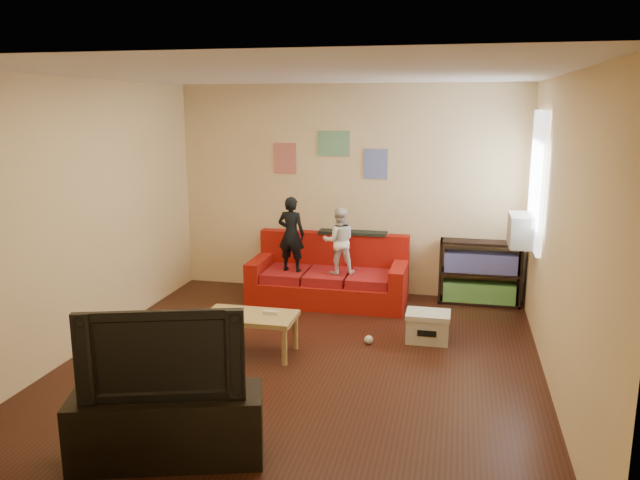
% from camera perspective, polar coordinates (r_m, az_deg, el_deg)
% --- Properties ---
extents(room_shell, '(4.52, 5.02, 2.72)m').
position_cam_1_polar(room_shell, '(5.71, -1.76, 1.27)').
color(room_shell, '#36170E').
rests_on(room_shell, ground).
extents(sofa, '(1.94, 0.89, 0.85)m').
position_cam_1_polar(sofa, '(7.89, 0.89, -3.54)').
color(sofa, '#A5150C').
rests_on(sofa, ground).
extents(child_a, '(0.36, 0.26, 0.94)m').
position_cam_1_polar(child_a, '(7.70, -2.65, 0.55)').
color(child_a, black).
rests_on(child_a, sofa).
extents(child_b, '(0.47, 0.41, 0.82)m').
position_cam_1_polar(child_b, '(7.58, 1.74, -0.09)').
color(child_b, white).
rests_on(child_b, sofa).
extents(coffee_table, '(0.91, 0.50, 0.41)m').
position_cam_1_polar(coffee_table, '(6.26, -6.41, -7.28)').
color(coffee_table, tan).
rests_on(coffee_table, ground).
extents(remote, '(0.19, 0.09, 0.02)m').
position_cam_1_polar(remote, '(6.22, -8.98, -6.84)').
color(remote, black).
rests_on(remote, coffee_table).
extents(game_controller, '(0.15, 0.05, 0.03)m').
position_cam_1_polar(game_controller, '(6.22, -4.52, -6.64)').
color(game_controller, beige).
rests_on(game_controller, coffee_table).
extents(bookshelf, '(0.99, 0.30, 0.79)m').
position_cam_1_polar(bookshelf, '(8.01, 14.39, -3.20)').
color(bookshelf, black).
rests_on(bookshelf, ground).
extents(window, '(0.04, 1.08, 1.48)m').
position_cam_1_polar(window, '(7.17, 19.24, 5.20)').
color(window, white).
rests_on(window, room_shell).
extents(ac_unit, '(0.28, 0.55, 0.35)m').
position_cam_1_polar(ac_unit, '(7.24, 17.99, 0.86)').
color(ac_unit, '#B7B2A3').
rests_on(ac_unit, window).
extents(artwork_left, '(0.30, 0.01, 0.40)m').
position_cam_1_polar(artwork_left, '(8.25, -3.23, 7.48)').
color(artwork_left, '#D87266').
rests_on(artwork_left, room_shell).
extents(artwork_center, '(0.42, 0.01, 0.32)m').
position_cam_1_polar(artwork_center, '(8.08, 1.24, 8.82)').
color(artwork_center, '#72B27F').
rests_on(artwork_center, room_shell).
extents(artwork_right, '(0.30, 0.01, 0.38)m').
position_cam_1_polar(artwork_right, '(8.01, 5.12, 6.95)').
color(artwork_right, '#727FCC').
rests_on(artwork_right, room_shell).
extents(file_box, '(0.46, 0.35, 0.31)m').
position_cam_1_polar(file_box, '(6.70, 9.82, -7.79)').
color(file_box, beige).
rests_on(file_box, ground).
extents(tv_stand, '(1.38, 0.81, 0.49)m').
position_cam_1_polar(tv_stand, '(4.65, -13.76, -16.25)').
color(tv_stand, black).
rests_on(tv_stand, ground).
extents(television, '(1.10, 0.47, 0.64)m').
position_cam_1_polar(television, '(4.41, -14.14, -9.77)').
color(television, black).
rests_on(television, tv_stand).
extents(tissue, '(0.11, 0.11, 0.09)m').
position_cam_1_polar(tissue, '(6.58, 4.48, -9.08)').
color(tissue, silver).
rests_on(tissue, ground).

